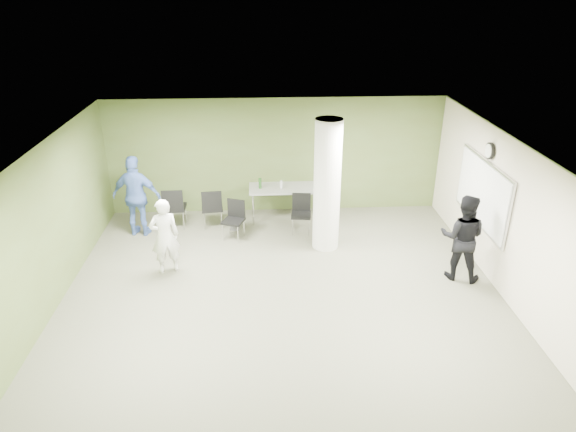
{
  "coord_description": "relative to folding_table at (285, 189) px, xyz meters",
  "views": [
    {
      "loc": [
        -0.34,
        -7.78,
        5.26
      ],
      "look_at": [
        0.14,
        1.0,
        1.2
      ],
      "focal_mm": 32.0,
      "sensor_mm": 36.0,
      "label": 1
    }
  ],
  "objects": [
    {
      "name": "floor",
      "position": [
        -0.2,
        -3.43,
        -0.77
      ],
      "size": [
        8.0,
        8.0,
        0.0
      ],
      "primitive_type": "plane",
      "color": "#555443",
      "rests_on": "ground"
    },
    {
      "name": "ceiling",
      "position": [
        -0.2,
        -3.43,
        2.03
      ],
      "size": [
        8.0,
        8.0,
        0.0
      ],
      "primitive_type": "plane",
      "rotation": [
        3.14,
        0.0,
        0.0
      ],
      "color": "white",
      "rests_on": "wall_back"
    },
    {
      "name": "wall_back",
      "position": [
        -0.2,
        0.57,
        0.63
      ],
      "size": [
        8.0,
        2.8,
        0.02
      ],
      "primitive_type": "cube",
      "rotation": [
        1.57,
        0.0,
        0.0
      ],
      "color": "#4F5C2B",
      "rests_on": "floor"
    },
    {
      "name": "wall_left",
      "position": [
        -4.2,
        -3.43,
        0.63
      ],
      "size": [
        0.02,
        8.0,
        2.8
      ],
      "primitive_type": "cube",
      "color": "#4F5C2B",
      "rests_on": "floor"
    },
    {
      "name": "wall_right_cream",
      "position": [
        3.8,
        -3.43,
        0.63
      ],
      "size": [
        0.02,
        8.0,
        2.8
      ],
      "primitive_type": "cube",
      "color": "beige",
      "rests_on": "floor"
    },
    {
      "name": "column",
      "position": [
        0.8,
        -1.43,
        0.63
      ],
      "size": [
        0.56,
        0.56,
        2.8
      ],
      "primitive_type": "cylinder",
      "color": "silver",
      "rests_on": "floor"
    },
    {
      "name": "whiteboard",
      "position": [
        3.72,
        -2.23,
        0.73
      ],
      "size": [
        0.05,
        2.3,
        1.3
      ],
      "color": "silver",
      "rests_on": "wall_right_cream"
    },
    {
      "name": "wall_clock",
      "position": [
        3.72,
        -2.23,
        1.58
      ],
      "size": [
        0.06,
        0.32,
        0.32
      ],
      "color": "black",
      "rests_on": "wall_right_cream"
    },
    {
      "name": "folding_table",
      "position": [
        0.0,
        0.0,
        0.0
      ],
      "size": [
        1.72,
        0.76,
        1.07
      ],
      "rotation": [
        0.0,
        0.0,
        0.01
      ],
      "color": "gray",
      "rests_on": "floor"
    },
    {
      "name": "wastebasket",
      "position": [
        -1.2,
        -0.47,
        -0.62
      ],
      "size": [
        0.25,
        0.25,
        0.29
      ],
      "primitive_type": "cylinder",
      "color": "#4C4C4C",
      "rests_on": "floor"
    },
    {
      "name": "chair_back_left",
      "position": [
        -2.56,
        -0.38,
        -0.19
      ],
      "size": [
        0.5,
        0.5,
        0.99
      ],
      "rotation": [
        0.0,
        0.0,
        3.15
      ],
      "color": "black",
      "rests_on": "floor"
    },
    {
      "name": "chair_back_right",
      "position": [
        -1.69,
        -0.39,
        -0.21
      ],
      "size": [
        0.52,
        0.52,
        0.95
      ],
      "rotation": [
        0.0,
        0.0,
        3.25
      ],
      "color": "black",
      "rests_on": "floor"
    },
    {
      "name": "chair_table_left",
      "position": [
        -1.17,
        -0.88,
        -0.27
      ],
      "size": [
        0.55,
        0.55,
        0.86
      ],
      "rotation": [
        0.0,
        0.0,
        -0.36
      ],
      "color": "black",
      "rests_on": "floor"
    },
    {
      "name": "chair_table_right",
      "position": [
        0.33,
        -0.65,
        -0.26
      ],
      "size": [
        0.48,
        0.48,
        0.88
      ],
      "rotation": [
        0.0,
        0.0,
        -0.11
      ],
      "color": "black",
      "rests_on": "floor"
    },
    {
      "name": "woman_white",
      "position": [
        -2.43,
        -2.3,
        0.0
      ],
      "size": [
        0.65,
        0.52,
        1.54
      ],
      "primitive_type": "imported",
      "rotation": [
        0.0,
        0.0,
        3.46
      ],
      "color": "silver",
      "rests_on": "floor"
    },
    {
      "name": "man_black",
      "position": [
        3.2,
        -2.83,
        0.09
      ],
      "size": [
        1.02,
        0.93,
        1.71
      ],
      "primitive_type": "imported",
      "rotation": [
        0.0,
        0.0,
        2.73
      ],
      "color": "black",
      "rests_on": "floor"
    },
    {
      "name": "man_blue",
      "position": [
        -3.3,
        -0.63,
        0.16
      ],
      "size": [
        1.14,
        0.62,
        1.85
      ],
      "primitive_type": "imported",
      "rotation": [
        0.0,
        0.0,
        2.98
      ],
      "color": "#4766B0",
      "rests_on": "floor"
    }
  ]
}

